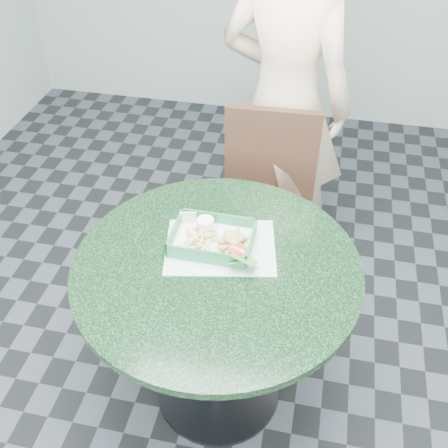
% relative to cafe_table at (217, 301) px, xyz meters
% --- Properties ---
extents(floor, '(4.00, 5.00, 0.02)m').
position_rel_cafe_table_xyz_m(floor, '(0.00, 0.00, -0.58)').
color(floor, '#303335').
rests_on(floor, ground).
extents(cafe_table, '(0.99, 0.99, 0.75)m').
position_rel_cafe_table_xyz_m(cafe_table, '(0.00, 0.00, 0.00)').
color(cafe_table, '#2A2A32').
rests_on(cafe_table, floor).
extents(dining_chair, '(0.43, 0.43, 0.93)m').
position_rel_cafe_table_xyz_m(dining_chair, '(0.07, 0.71, -0.05)').
color(dining_chair, brown).
rests_on(dining_chair, floor).
extents(diner_person, '(0.84, 0.65, 2.03)m').
position_rel_cafe_table_xyz_m(diner_person, '(0.10, 0.99, 0.43)').
color(diner_person, beige).
rests_on(diner_person, floor).
extents(placemat, '(0.43, 0.35, 0.00)m').
position_rel_cafe_table_xyz_m(placemat, '(-0.01, 0.08, 0.17)').
color(placemat, silver).
rests_on(placemat, cafe_table).
extents(food_basket, '(0.28, 0.21, 0.06)m').
position_rel_cafe_table_xyz_m(food_basket, '(-0.04, 0.09, 0.19)').
color(food_basket, '#247544').
rests_on(food_basket, placemat).
extents(crab_sandwich, '(0.11, 0.11, 0.07)m').
position_rel_cafe_table_xyz_m(crab_sandwich, '(0.04, 0.07, 0.22)').
color(crab_sandwich, tan).
rests_on(crab_sandwich, food_basket).
extents(fries_pile, '(0.13, 0.14, 0.04)m').
position_rel_cafe_table_xyz_m(fries_pile, '(-0.08, 0.08, 0.21)').
color(fries_pile, '#D1B875').
rests_on(fries_pile, food_basket).
extents(sauce_ramekin, '(0.06, 0.06, 0.03)m').
position_rel_cafe_table_xyz_m(sauce_ramekin, '(-0.07, 0.14, 0.22)').
color(sauce_ramekin, white).
rests_on(sauce_ramekin, food_basket).
extents(garnish_cup, '(0.10, 0.10, 0.04)m').
position_rel_cafe_table_xyz_m(garnish_cup, '(0.07, 0.02, 0.21)').
color(garnish_cup, white).
rests_on(garnish_cup, food_basket).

